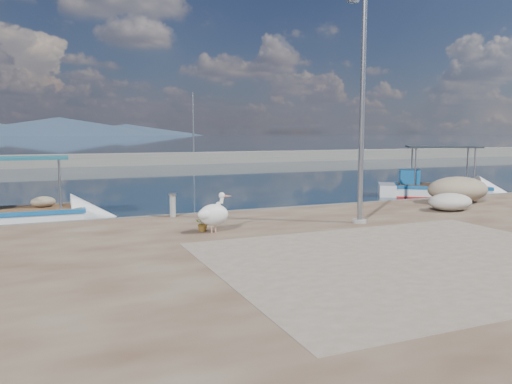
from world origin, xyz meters
The scene contains 13 objects.
ground centered at (0.00, 0.00, 0.00)m, with size 1400.00×1400.00×0.00m, color #162635.
quay centered at (0.00, -6.00, 0.25)m, with size 44.00×22.00×0.50m, color #492F1F.
quay_patch centered at (1.00, -3.00, 0.50)m, with size 9.00×7.00×0.01m, color gray.
breakwater centered at (0.00, 40.00, 0.60)m, with size 120.00×2.20×7.50m.
mountains centered at (4.39, 650.00, 9.51)m, with size 370.00×280.00×22.00m.
boat_left centered at (-7.46, 8.03, 0.22)m, with size 5.95×2.07×2.85m.
boat_right centered at (12.23, 8.30, 0.24)m, with size 6.46×5.28×3.07m.
pelican centered at (-2.23, 1.54, 1.03)m, with size 1.17×0.80×1.12m.
lamp_post centered at (2.45, 1.28, 3.80)m, with size 0.44×0.96×7.00m.
bollard_near centered at (-2.68, 4.60, 0.93)m, with size 0.26×0.26×0.79m.
potted_plant centered at (-2.47, 1.81, 0.74)m, with size 0.43×0.37×0.48m, color #33722D.
net_pile_d centered at (6.89, 2.06, 0.82)m, with size 1.68×1.26×0.63m, color beige.
net_pile_c centered at (8.76, 3.60, 1.02)m, with size 2.64×1.88×1.04m, color tan.
Camera 1 is at (-6.51, -11.67, 3.31)m, focal length 35.00 mm.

